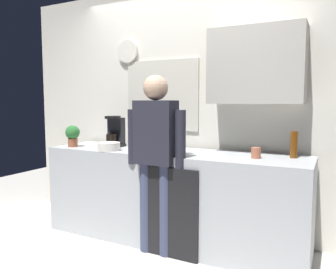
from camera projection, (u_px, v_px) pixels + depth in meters
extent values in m
plane|color=silver|center=(156.00, 252.00, 3.02)|extent=(8.00, 8.00, 0.00)
cube|color=#B2B7BC|center=(171.00, 196.00, 3.24)|extent=(2.57, 0.64, 0.89)
cube|color=black|center=(168.00, 213.00, 2.89)|extent=(0.56, 0.02, 0.80)
cube|color=silver|center=(189.00, 108.00, 3.54)|extent=(4.17, 0.10, 2.60)
cube|color=beige|center=(162.00, 95.00, 3.61)|extent=(0.86, 0.02, 0.76)
cube|color=#8CA5C6|center=(162.00, 95.00, 3.61)|extent=(0.80, 0.02, 0.70)
cube|color=#B7B2A8|center=(256.00, 66.00, 2.98)|extent=(0.84, 0.32, 0.68)
cylinder|color=silver|center=(128.00, 51.00, 3.75)|extent=(0.26, 0.03, 0.26)
cube|color=black|center=(113.00, 145.00, 3.54)|extent=(0.20, 0.20, 0.03)
cube|color=black|center=(116.00, 131.00, 3.58)|extent=(0.18, 0.08, 0.28)
cylinder|color=black|center=(111.00, 139.00, 3.51)|extent=(0.11, 0.11, 0.11)
cylinder|color=black|center=(113.00, 117.00, 3.51)|extent=(0.17, 0.17, 0.03)
cylinder|color=brown|center=(294.00, 145.00, 2.82)|extent=(0.06, 0.06, 0.23)
cylinder|color=#195923|center=(182.00, 138.00, 2.98)|extent=(0.07, 0.07, 0.30)
cylinder|color=maroon|center=(148.00, 140.00, 3.21)|extent=(0.06, 0.06, 0.22)
cylinder|color=#B26647|center=(256.00, 153.00, 2.81)|extent=(0.08, 0.08, 0.09)
cylinder|color=white|center=(109.00, 146.00, 3.27)|extent=(0.22, 0.22, 0.08)
cylinder|color=#9E5638|center=(73.00, 143.00, 3.54)|extent=(0.10, 0.10, 0.09)
sphere|color=#2D7233|center=(73.00, 132.00, 3.53)|extent=(0.15, 0.15, 0.15)
cylinder|color=#3F4766|center=(146.00, 207.00, 3.03)|extent=(0.12, 0.12, 0.82)
cylinder|color=#3F4766|center=(166.00, 210.00, 2.94)|extent=(0.12, 0.12, 0.82)
cube|color=#262633|center=(156.00, 132.00, 2.91)|extent=(0.36, 0.20, 0.56)
sphere|color=#D8AD8C|center=(156.00, 88.00, 2.88)|extent=(0.22, 0.22, 0.22)
cylinder|color=#262633|center=(133.00, 137.00, 3.03)|extent=(0.09, 0.09, 0.50)
cylinder|color=#262633|center=(180.00, 139.00, 2.81)|extent=(0.09, 0.09, 0.50)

